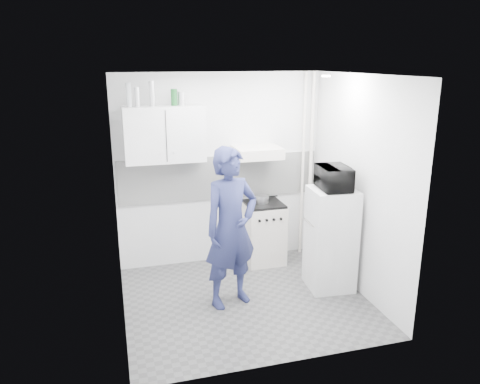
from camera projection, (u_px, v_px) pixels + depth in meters
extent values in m
plane|color=#535353|center=(246.00, 300.00, 5.55)|extent=(2.80, 2.80, 0.00)
plane|color=white|center=(246.00, 75.00, 4.84)|extent=(2.80, 2.80, 0.00)
plane|color=silver|center=(220.00, 170.00, 6.36)|extent=(2.80, 0.00, 2.80)
plane|color=silver|center=(116.00, 205.00, 4.83)|extent=(0.00, 2.60, 2.60)
plane|color=silver|center=(359.00, 186.00, 5.56)|extent=(0.00, 2.60, 2.60)
imported|color=navy|center=(231.00, 228.00, 5.25)|extent=(0.78, 0.63, 1.85)
cube|color=silver|center=(264.00, 233.00, 6.51)|extent=(0.52, 0.52, 0.83)
cube|color=silver|center=(331.00, 239.00, 5.72)|extent=(0.57, 0.57, 1.27)
cube|color=black|center=(264.00, 204.00, 6.39)|extent=(0.50, 0.50, 0.03)
cylinder|color=silver|center=(262.00, 199.00, 6.39)|extent=(0.18, 0.18, 0.10)
imported|color=black|center=(334.00, 178.00, 5.51)|extent=(0.53, 0.38, 0.28)
cylinder|color=#B2B7BC|center=(129.00, 95.00, 5.61)|extent=(0.07, 0.07, 0.28)
cylinder|color=silver|center=(137.00, 97.00, 5.64)|extent=(0.06, 0.06, 0.23)
cylinder|color=silver|center=(152.00, 94.00, 5.68)|extent=(0.07, 0.07, 0.30)
cylinder|color=#144C1E|center=(174.00, 97.00, 5.76)|extent=(0.08, 0.08, 0.20)
cylinder|color=silver|center=(181.00, 99.00, 5.79)|extent=(0.09, 0.09, 0.17)
cube|color=silver|center=(165.00, 134.00, 5.85)|extent=(1.00, 0.35, 0.70)
cube|color=silver|center=(257.00, 152.00, 6.17)|extent=(0.60, 0.50, 0.14)
cube|color=white|center=(220.00, 178.00, 6.37)|extent=(2.74, 0.03, 0.60)
cylinder|color=silver|center=(311.00, 166.00, 6.62)|extent=(0.05, 0.05, 2.60)
cylinder|color=silver|center=(303.00, 166.00, 6.59)|extent=(0.04, 0.04, 2.60)
cylinder|color=white|center=(326.00, 76.00, 5.29)|extent=(0.10, 0.10, 0.02)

